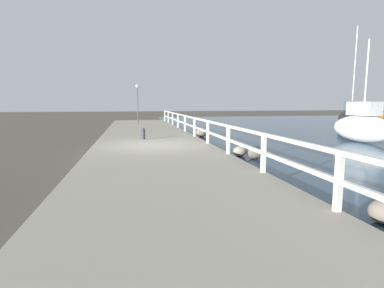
{
  "coord_description": "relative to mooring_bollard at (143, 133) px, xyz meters",
  "views": [
    {
      "loc": [
        -0.85,
        -12.07,
        2.01
      ],
      "look_at": [
        1.19,
        -2.07,
        0.6
      ],
      "focal_mm": 28.0,
      "sensor_mm": 36.0,
      "label": 1
    }
  ],
  "objects": [
    {
      "name": "railing",
      "position": [
        2.59,
        -1.99,
        0.39
      ],
      "size": [
        0.1,
        32.5,
        0.97
      ],
      "color": "silver",
      "rests_on": "dock_walkway"
    },
    {
      "name": "boulder_water_edge",
      "position": [
        3.8,
        -4.12,
        -0.35
      ],
      "size": [
        0.62,
        0.56,
        0.47
      ],
      "color": "#666056",
      "rests_on": "ground"
    },
    {
      "name": "sailboat_black",
      "position": [
        16.59,
        6.71,
        0.28
      ],
      "size": [
        1.69,
        3.22,
        7.81
      ],
      "rotation": [
        0.0,
        0.0,
        -0.14
      ],
      "color": "black",
      "rests_on": "water_surface"
    },
    {
      "name": "dock_walkway",
      "position": [
        0.3,
        -1.99,
        -0.43
      ],
      "size": [
        4.76,
        36.0,
        0.31
      ],
      "color": "gray",
      "rests_on": "ground"
    },
    {
      "name": "mooring_bollard",
      "position": [
        0.0,
        0.0,
        0.0
      ],
      "size": [
        0.17,
        0.17,
        0.54
      ],
      "color": "#333338",
      "rests_on": "dock_walkway"
    },
    {
      "name": "boulder_far_strip",
      "position": [
        3.53,
        3.14,
        -0.34
      ],
      "size": [
        0.66,
        0.6,
        0.5
      ],
      "color": "slate",
      "rests_on": "ground"
    },
    {
      "name": "boulder_mid_strip",
      "position": [
        3.45,
        -3.5,
        -0.39
      ],
      "size": [
        0.52,
        0.46,
        0.39
      ],
      "color": "gray",
      "rests_on": "ground"
    },
    {
      "name": "dock_lamp",
      "position": [
        0.03,
        10.87,
        2.11
      ],
      "size": [
        0.28,
        0.28,
        3.15
      ],
      "color": "#514C47",
      "rests_on": "dock_walkway"
    },
    {
      "name": "ground_plane",
      "position": [
        0.3,
        -1.99,
        -0.59
      ],
      "size": [
        120.0,
        120.0,
        0.0
      ],
      "primitive_type": "plane",
      "color": "#4C473D"
    },
    {
      "name": "sailboat_white",
      "position": [
        11.03,
        -0.89,
        0.24
      ],
      "size": [
        1.6,
        3.77,
        5.1
      ],
      "rotation": [
        0.0,
        0.0,
        0.1
      ],
      "color": "white",
      "rests_on": "water_surface"
    }
  ]
}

